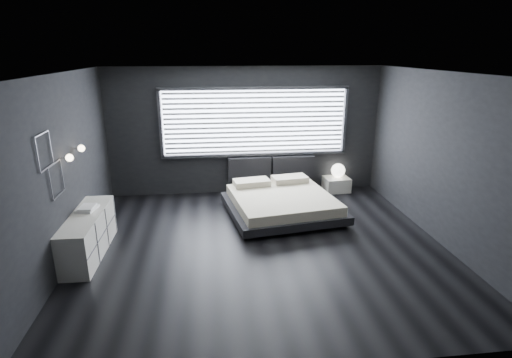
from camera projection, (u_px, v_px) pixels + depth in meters
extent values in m
plane|color=black|center=(262.00, 246.00, 6.67)|extent=(6.00, 6.00, 0.00)
plane|color=white|center=(263.00, 73.00, 5.81)|extent=(6.00, 6.00, 0.00)
cube|color=black|center=(246.00, 131.00, 8.84)|extent=(6.00, 0.04, 2.80)
cube|color=black|center=(303.00, 247.00, 3.64)|extent=(6.00, 0.04, 2.80)
cube|color=black|center=(62.00, 172.00, 5.90)|extent=(0.04, 5.50, 2.80)
cube|color=black|center=(442.00, 159.00, 6.58)|extent=(0.04, 5.50, 2.80)
cube|color=white|center=(255.00, 122.00, 8.78)|extent=(4.00, 0.02, 1.38)
cube|color=#47474C|center=(160.00, 124.00, 8.52)|extent=(0.06, 0.08, 1.48)
cube|color=#47474C|center=(345.00, 120.00, 8.98)|extent=(0.06, 0.08, 1.48)
cube|color=#47474C|center=(255.00, 88.00, 8.52)|extent=(4.14, 0.08, 0.06)
cube|color=#47474C|center=(255.00, 154.00, 8.97)|extent=(4.14, 0.08, 0.06)
cube|color=silver|center=(255.00, 122.00, 8.72)|extent=(3.94, 0.03, 1.32)
cube|color=black|center=(250.00, 169.00, 9.00)|extent=(0.96, 0.16, 0.52)
cube|color=black|center=(293.00, 167.00, 9.11)|extent=(0.96, 0.16, 0.52)
cylinder|color=silver|center=(64.00, 158.00, 5.89)|extent=(0.10, 0.02, 0.02)
sphere|color=#FFE5B7|center=(69.00, 158.00, 5.90)|extent=(0.11, 0.11, 0.11)
cylinder|color=silver|center=(77.00, 148.00, 6.46)|extent=(0.10, 0.02, 0.02)
sphere|color=#FFE5B7|center=(81.00, 148.00, 6.47)|extent=(0.11, 0.11, 0.11)
cube|color=#47474C|center=(42.00, 134.00, 5.17)|extent=(0.01, 0.46, 0.02)
cube|color=#47474C|center=(47.00, 168.00, 5.32)|extent=(0.01, 0.46, 0.02)
cube|color=#47474C|center=(51.00, 147.00, 5.46)|extent=(0.01, 0.02, 0.46)
cube|color=#47474C|center=(37.00, 156.00, 5.03)|extent=(0.01, 0.02, 0.46)
cube|color=#47474C|center=(54.00, 164.00, 5.55)|extent=(0.01, 0.46, 0.02)
cube|color=#47474C|center=(59.00, 195.00, 5.70)|extent=(0.01, 0.46, 0.02)
cube|color=#47474C|center=(62.00, 175.00, 5.84)|extent=(0.01, 0.02, 0.46)
cube|color=#47474C|center=(51.00, 185.00, 5.41)|extent=(0.01, 0.02, 0.46)
cube|color=black|center=(249.00, 236.00, 6.95)|extent=(0.13, 0.13, 0.08)
cube|color=black|center=(342.00, 224.00, 7.41)|extent=(0.13, 0.13, 0.08)
cube|color=black|center=(229.00, 203.00, 8.42)|extent=(0.13, 0.13, 0.08)
cube|color=black|center=(308.00, 195.00, 8.88)|extent=(0.13, 0.13, 0.08)
cube|color=black|center=(282.00, 208.00, 7.88)|extent=(2.36, 2.28, 0.15)
cube|color=beige|center=(282.00, 200.00, 7.83)|extent=(2.11, 2.11, 0.19)
cube|color=beige|center=(252.00, 182.00, 8.35)|extent=(0.79, 0.51, 0.12)
cube|color=beige|center=(290.00, 179.00, 8.56)|extent=(0.79, 0.51, 0.12)
cube|color=silver|center=(336.00, 184.00, 9.22)|extent=(0.59, 0.50, 0.32)
sphere|color=white|center=(338.00, 170.00, 9.17)|extent=(0.31, 0.31, 0.31)
cube|color=silver|center=(88.00, 234.00, 6.31)|extent=(0.50, 1.71, 0.68)
cube|color=#47474C|center=(103.00, 234.00, 6.33)|extent=(0.04, 1.68, 0.66)
cube|color=white|center=(87.00, 209.00, 6.38)|extent=(0.32, 0.38, 0.04)
cube|color=white|center=(87.00, 207.00, 6.35)|extent=(0.24, 0.32, 0.03)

